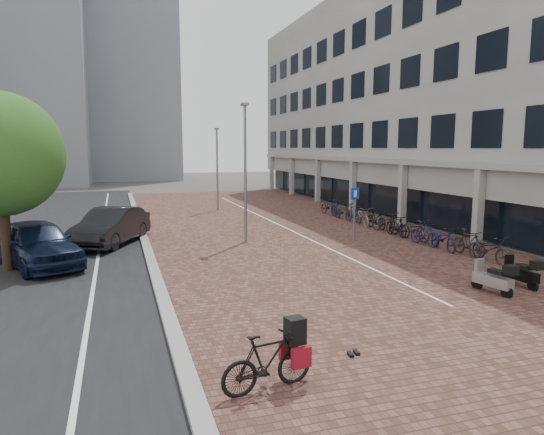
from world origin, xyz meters
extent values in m
plane|color=#474442|center=(0.00, 0.00, 0.00)|extent=(140.00, 140.00, 0.00)
cube|color=brown|center=(2.00, 12.00, 0.01)|extent=(14.50, 42.00, 0.04)
cube|color=black|center=(-9.00, 12.00, 0.01)|extent=(8.00, 50.00, 0.03)
cube|color=gray|center=(-5.10, 12.00, 0.07)|extent=(0.35, 42.00, 0.14)
cube|color=white|center=(-7.00, 12.00, 0.02)|extent=(0.12, 44.00, 0.00)
cube|color=white|center=(2.20, 12.00, 0.04)|extent=(0.10, 30.00, 0.00)
cube|color=#A8A8A3|center=(13.00, 16.00, 8.50)|extent=(8.00, 40.00, 13.00)
cube|color=black|center=(9.60, 16.00, 1.70)|extent=(0.15, 38.00, 3.20)
cube|color=#A8A8A3|center=(9.40, 16.00, 3.45)|extent=(1.60, 38.00, 0.30)
cube|color=#A8A8A3|center=(8.80, 4.00, 1.70)|extent=(0.35, 0.35, 3.40)
cube|color=#A8A8A3|center=(8.80, 10.00, 1.70)|extent=(0.35, 0.35, 3.40)
cube|color=#A8A8A3|center=(8.80, 16.00, 1.70)|extent=(0.35, 0.35, 3.40)
cube|color=#A8A8A3|center=(8.80, 22.00, 1.70)|extent=(0.35, 0.35, 3.40)
cube|color=#A8A8A3|center=(8.80, 28.00, 1.70)|extent=(0.35, 0.35, 3.40)
cube|color=#A8A8A3|center=(8.80, 34.00, 1.70)|extent=(0.35, 0.35, 3.40)
cube|color=gray|center=(-16.00, 48.00, 16.00)|extent=(14.00, 12.00, 32.00)
cube|color=gray|center=(-4.00, 55.00, 13.00)|extent=(12.00, 10.00, 26.00)
imported|color=black|center=(-8.97, 5.35, 0.84)|extent=(3.86, 5.32, 1.68)
imported|color=black|center=(-6.50, 8.78, 0.81)|extent=(3.61, 5.16, 1.61)
imported|color=black|center=(-3.81, -5.82, 0.53)|extent=(1.82, 0.81, 1.06)
cube|color=black|center=(-3.81, -5.82, 1.00)|extent=(0.37, 0.35, 0.48)
cube|color=maroon|center=(-4.03, -5.82, 0.58)|extent=(0.38, 0.17, 0.37)
cube|color=maroon|center=(-3.59, -5.82, 0.58)|extent=(0.38, 0.17, 0.37)
cylinder|color=slate|center=(3.88, 6.08, 1.12)|extent=(0.07, 0.07, 2.25)
cube|color=#0D37B3|center=(3.88, 6.05, 2.20)|extent=(0.49, 0.22, 0.51)
cylinder|color=slate|center=(-0.79, 7.40, 3.03)|extent=(0.12, 0.12, 6.06)
cylinder|color=slate|center=(0.27, 19.02, 2.72)|extent=(0.12, 0.12, 5.45)
cylinder|color=#382619|center=(-9.90, 5.04, 1.34)|extent=(0.34, 0.34, 2.67)
sphere|color=#2B571D|center=(-9.42, 5.61, 3.43)|extent=(2.67, 2.67, 2.67)
imported|color=black|center=(6.83, 1.00, 0.52)|extent=(0.85, 2.02, 1.04)
imported|color=black|center=(6.87, 2.15, 0.53)|extent=(0.60, 1.77, 1.05)
imported|color=#16153C|center=(6.56, 3.30, 0.52)|extent=(0.95, 2.05, 1.04)
imported|color=#16163D|center=(6.42, 4.45, 0.53)|extent=(0.66, 1.79, 1.05)
imported|color=black|center=(6.71, 5.60, 0.52)|extent=(0.90, 2.04, 1.04)
imported|color=black|center=(6.46, 6.75, 0.53)|extent=(0.53, 1.76, 1.05)
imported|color=#232329|center=(6.55, 7.90, 0.52)|extent=(1.05, 2.07, 1.04)
imported|color=black|center=(6.68, 9.05, 0.53)|extent=(0.61, 1.78, 1.05)
imported|color=#65645D|center=(6.48, 10.20, 0.52)|extent=(0.97, 2.05, 1.04)
imported|color=#131735|center=(6.52, 11.35, 0.53)|extent=(0.61, 1.78, 1.05)
imported|color=black|center=(6.45, 12.50, 0.52)|extent=(0.82, 2.01, 1.04)
imported|color=#131A35|center=(6.47, 13.65, 0.53)|extent=(0.71, 1.80, 1.05)
imported|color=black|center=(6.58, 14.80, 0.52)|extent=(0.87, 2.03, 1.04)
camera|label=1|loc=(-6.18, -13.58, 4.22)|focal=32.53mm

